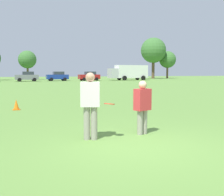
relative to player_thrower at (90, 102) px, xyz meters
name	(u,v)px	position (x,y,z in m)	size (l,w,h in m)	color
ground_plane	(138,146)	(0.89, -0.96, -0.95)	(194.98, 194.98, 0.00)	#608C3D
player_thrower	(90,102)	(0.00, 0.00, 0.00)	(0.53, 0.41, 1.69)	gray
player_defender	(142,105)	(1.49, 0.10, -0.13)	(0.51, 0.40, 1.47)	gray
frisbee	(109,104)	(0.46, -0.12, -0.05)	(0.27, 0.27, 0.09)	#E54C33
traffic_cone	(16,105)	(-1.84, 6.28, -0.72)	(0.32, 0.32, 0.48)	#D8590C
parked_car_center	(27,76)	(-0.42, 45.66, -0.03)	(4.30, 2.40, 1.82)	slate
parked_car_mid_right	(58,76)	(5.36, 46.77, -0.03)	(4.30, 2.40, 1.82)	navy
parked_car_near_right	(89,76)	(11.57, 45.94, -0.03)	(4.30, 2.40, 1.82)	maroon
box_truck	(129,72)	(20.34, 46.46, 0.80)	(8.62, 3.33, 3.18)	white
tree_east_birch	(27,60)	(0.07, 58.32, 3.62)	(4.09, 4.09, 6.65)	brown
tree_east_oak	(153,50)	(32.13, 57.76, 6.49)	(6.66, 6.66, 10.82)	brown
tree_far_east_pine	(168,60)	(36.83, 58.37, 4.17)	(4.58, 4.58, 7.44)	brown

